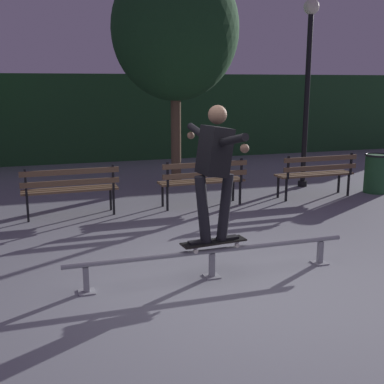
{
  "coord_description": "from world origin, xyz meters",
  "views": [
    {
      "loc": [
        -1.85,
        -4.8,
        2.23
      ],
      "look_at": [
        0.01,
        1.06,
        0.85
      ],
      "focal_mm": 45.64,
      "sensor_mm": 36.0,
      "label": 1
    }
  ],
  "objects": [
    {
      "name": "tree_behind_benches",
      "position": [
        1.07,
        5.57,
        3.32
      ],
      "size": [
        2.7,
        2.7,
        4.81
      ],
      "color": "brown",
      "rests_on": "ground"
    },
    {
      "name": "park_bench_right_center",
      "position": [
        0.98,
        3.44,
        0.54
      ],
      "size": [
        1.61,
        0.44,
        0.88
      ],
      "color": "black",
      "rests_on": "ground"
    },
    {
      "name": "skateboard",
      "position": [
        0.02,
        0.26,
        0.42
      ],
      "size": [
        0.8,
        0.28,
        0.09
      ],
      "color": "black",
      "rests_on": "grind_rail"
    },
    {
      "name": "hedge_backdrop",
      "position": [
        0.0,
        9.74,
        1.24
      ],
      "size": [
        24.0,
        1.2,
        2.47
      ],
      "primitive_type": "cube",
      "color": "#234C28",
      "rests_on": "ground"
    },
    {
      "name": "grind_rail",
      "position": [
        0.0,
        0.26,
        0.26
      ],
      "size": [
        3.41,
        0.18,
        0.35
      ],
      "color": "gray",
      "rests_on": "ground"
    },
    {
      "name": "skateboarder",
      "position": [
        0.02,
        0.26,
        1.36
      ],
      "size": [
        0.63,
        1.4,
        1.56
      ],
      "color": "black",
      "rests_on": "skateboard"
    },
    {
      "name": "ground_plane",
      "position": [
        0.0,
        0.0,
        0.0
      ],
      "size": [
        90.0,
        90.0,
        0.0
      ],
      "primitive_type": "plane",
      "color": "slate"
    },
    {
      "name": "park_bench_rightmost",
      "position": [
        3.34,
        3.44,
        0.54
      ],
      "size": [
        1.61,
        0.44,
        0.88
      ],
      "color": "black",
      "rests_on": "ground"
    },
    {
      "name": "trash_can",
      "position": [
        4.78,
        3.48,
        0.41
      ],
      "size": [
        0.52,
        0.52,
        0.8
      ],
      "color": "#23562D",
      "rests_on": "ground"
    },
    {
      "name": "park_bench_left_center",
      "position": [
        -1.38,
        3.44,
        0.54
      ],
      "size": [
        1.61,
        0.44,
        0.88
      ],
      "color": "black",
      "rests_on": "ground"
    },
    {
      "name": "lamp_post_right",
      "position": [
        3.65,
        4.49,
        2.48
      ],
      "size": [
        0.32,
        0.32,
        3.9
      ],
      "color": "black",
      "rests_on": "ground"
    }
  ]
}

